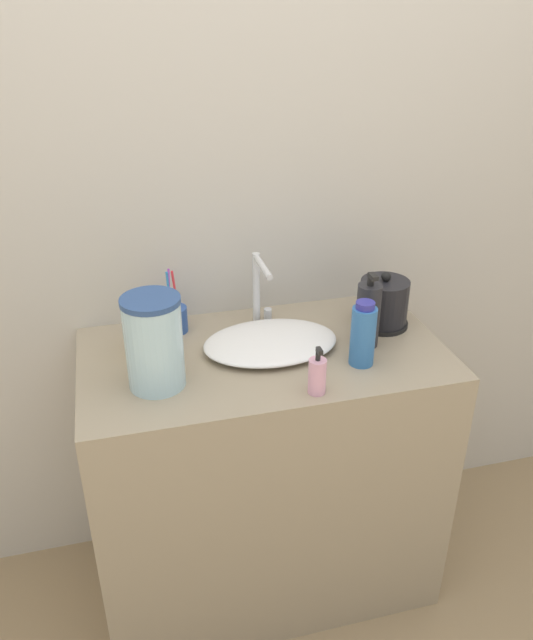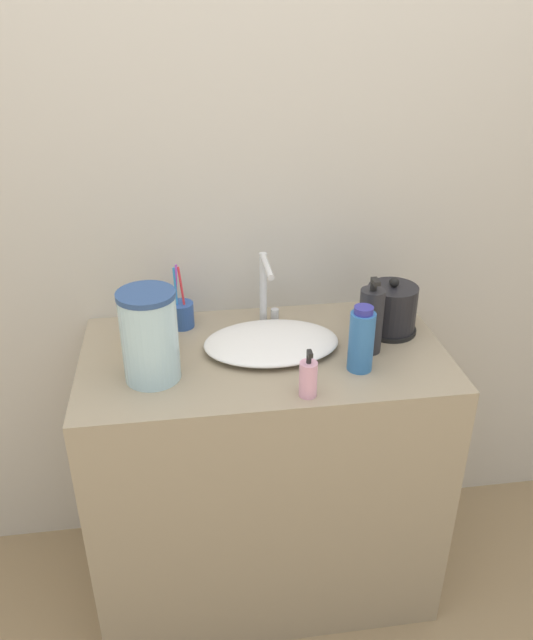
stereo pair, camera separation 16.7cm
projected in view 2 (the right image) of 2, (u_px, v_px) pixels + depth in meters
wall_back at (249, 165)px, 1.77m from camera, size 6.00×0.04×2.60m
vanity_counter at (264, 471)px, 1.92m from camera, size 1.00×0.55×0.85m
sink_basin at (271, 342)px, 1.73m from camera, size 0.38×0.26×0.04m
faucet at (266, 286)px, 1.80m from camera, size 0.06×0.17×0.22m
electric_kettle at (391, 311)px, 1.80m from camera, size 0.15×0.15×0.17m
toothbrush_cup at (181, 314)px, 1.84m from camera, size 0.07×0.07×0.20m
lotion_bottle at (371, 320)px, 1.69m from camera, size 0.07×0.07×0.22m
shampoo_bottle at (150, 324)px, 1.73m from camera, size 0.07×0.07×0.16m
mouthwash_bottle at (308, 378)px, 1.51m from camera, size 0.04×0.04×0.13m
hand_cream_bottle at (361, 340)px, 1.61m from camera, size 0.07×0.07×0.18m
water_pitcher at (150, 336)px, 1.55m from camera, size 0.15×0.15×0.24m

